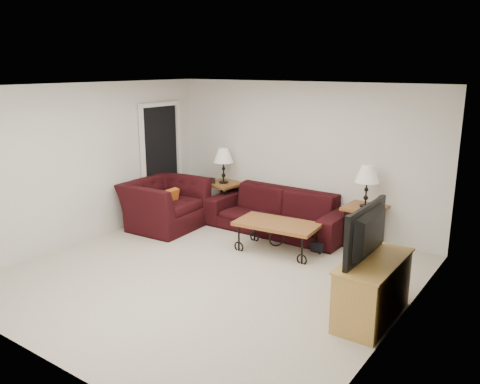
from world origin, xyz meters
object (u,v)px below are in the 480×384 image
object	(u,v)px
television	(375,233)
backpack	(320,242)
armchair	(165,204)
tv_stand	(373,289)
sofa	(277,211)
side_table_right	(364,226)
lamp_left	(223,166)
coffee_table	(277,237)
side_table_left	(224,200)
lamp_right	(367,186)

from	to	relation	value
television	backpack	xyz separation A→B (m)	(-1.30, 1.40, -0.81)
armchair	tv_stand	size ratio (longest dim) A/B	1.10
sofa	side_table_right	size ratio (longest dim) A/B	3.78
lamp_left	side_table_right	bearing A→B (deg)	0.00
coffee_table	television	world-z (taller)	television
side_table_left	backpack	distance (m)	2.45
tv_stand	backpack	xyz separation A→B (m)	(-1.32, 1.40, -0.16)
side_table_left	backpack	world-z (taller)	side_table_left
side_table_right	coffee_table	distance (m)	1.39
lamp_right	side_table_left	bearing A→B (deg)	180.00
lamp_left	lamp_right	world-z (taller)	lamp_right
side_table_left	lamp_right	distance (m)	2.81
side_table_right	television	bearing A→B (deg)	-66.79
side_table_left	backpack	xyz separation A→B (m)	(2.34, -0.71, -0.13)
backpack	tv_stand	bearing A→B (deg)	-39.49
tv_stand	coffee_table	bearing A→B (deg)	149.38
armchair	lamp_right	bearing A→B (deg)	-74.47
sofa	tv_stand	bearing A→B (deg)	-39.00
lamp_left	tv_stand	xyz separation A→B (m)	(3.66, -2.11, -0.62)
side_table_left	backpack	bearing A→B (deg)	-16.99
sofa	television	distance (m)	3.12
coffee_table	tv_stand	world-z (taller)	tv_stand
side_table_left	lamp_left	xyz separation A→B (m)	(0.00, 0.00, 0.65)
coffee_table	tv_stand	xyz separation A→B (m)	(1.91, -1.13, 0.12)
side_table_right	coffee_table	size ratio (longest dim) A/B	0.52
lamp_left	armchair	size ratio (longest dim) A/B	0.50
side_table_right	television	world-z (taller)	television
television	backpack	bearing A→B (deg)	-137.07
lamp_right	tv_stand	distance (m)	2.39
lamp_left	lamp_right	bearing A→B (deg)	0.00
lamp_right	backpack	xyz separation A→B (m)	(-0.40, -0.71, -0.77)
side_table_right	lamp_right	world-z (taller)	lamp_right
lamp_right	television	bearing A→B (deg)	-66.79
coffee_table	lamp_left	bearing A→B (deg)	150.68
side_table_left	backpack	size ratio (longest dim) A/B	1.66
armchair	side_table_right	bearing A→B (deg)	-74.47
television	backpack	size ratio (longest dim) A/B	2.69
lamp_left	coffee_table	size ratio (longest dim) A/B	0.52
side_table_right	side_table_left	bearing A→B (deg)	180.00
lamp_left	lamp_right	size ratio (longest dim) A/B	1.00
lamp_right	armchair	distance (m)	3.41
coffee_table	sofa	bearing A→B (deg)	120.66
tv_stand	backpack	bearing A→B (deg)	133.36
coffee_table	backpack	world-z (taller)	coffee_table
tv_stand	lamp_left	bearing A→B (deg)	149.99
armchair	sofa	bearing A→B (deg)	-65.36
side_table_left	lamp_right	size ratio (longest dim) A/B	1.00
coffee_table	backpack	size ratio (longest dim) A/B	3.18
side_table_right	tv_stand	bearing A→B (deg)	-66.34
television	side_table_right	bearing A→B (deg)	-156.79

